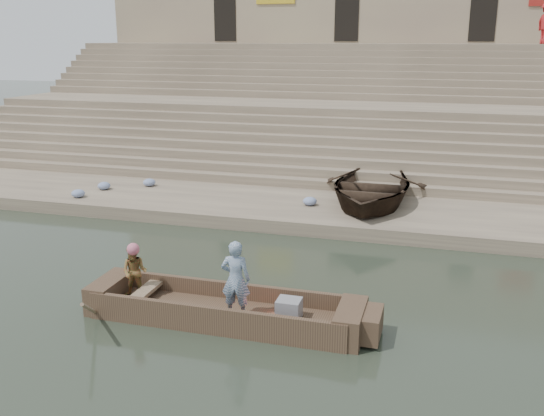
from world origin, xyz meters
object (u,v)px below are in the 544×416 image
at_px(rowing_man, 135,272).
at_px(television, 288,309).
at_px(main_rowboat, 224,315).
at_px(standing_man, 236,279).
at_px(beached_rowboat, 370,188).

height_order(rowing_man, television, rowing_man).
height_order(main_rowboat, standing_man, standing_man).
bearing_deg(beached_rowboat, main_rowboat, -102.83).
relative_size(standing_man, beached_rowboat, 0.31).
distance_m(rowing_man, beached_rowboat, 9.00).
xyz_separation_m(rowing_man, television, (3.34, -0.11, -0.36)).
bearing_deg(rowing_man, standing_man, -14.62).
bearing_deg(beached_rowboat, standing_man, -100.35).
relative_size(main_rowboat, standing_man, 3.21).
bearing_deg(main_rowboat, standing_man, -29.64).
xyz_separation_m(standing_man, beached_rowboat, (1.52, 8.42, -0.07)).
distance_m(main_rowboat, standing_man, 0.97).
bearing_deg(main_rowboat, rowing_man, 176.97).
bearing_deg(standing_man, rowing_man, -13.46).
bearing_deg(standing_man, television, -175.41).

